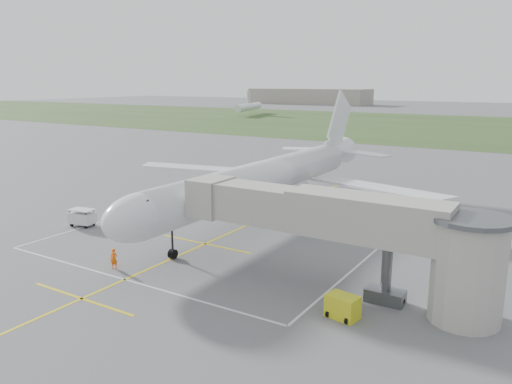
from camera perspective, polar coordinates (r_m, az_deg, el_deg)
The scene contains 11 objects.
ground at distance 54.47m, azimuth 0.59°, elevation -3.12°, with size 700.00×700.00×0.00m, color #5D5D5F.
grass_strip at distance 177.60m, azimuth 23.01°, elevation 6.80°, with size 700.00×120.00×0.02m, color #32471F.
apron_markings at distance 49.78m, azimuth -2.89°, elevation -4.64°, with size 28.20×60.00×0.01m.
airliner at distance 54.08m, azimuth 1.01°, elevation 1.55°, with size 38.93×46.75×13.52m.
jet_bridge at distance 34.85m, azimuth 11.34°, elevation -4.30°, with size 23.40×5.00×7.20m.
gpu_unit at distance 32.84m, azimuth 9.86°, elevation -12.80°, with size 2.19×1.71×1.50m.
baggage_cart at distance 54.75m, azimuth -19.24°, elevation -2.76°, with size 2.77×1.92×1.78m.
ramp_worker_nose at distance 41.77m, azimuth -15.93°, elevation -7.35°, with size 0.61×0.40×1.66m, color #FD5D08.
ramp_worker_wing at distance 60.18m, azimuth -4.06°, elevation -0.79°, with size 0.84×0.65×1.72m, color #D84A06.
distant_hangars at distance 313.24m, azimuth 24.15°, elevation 9.71°, with size 345.00×49.00×12.00m.
distant_aircraft at distance 207.46m, azimuth 21.36°, elevation 8.61°, with size 183.24×55.77×8.85m.
Camera 1 is at (27.11, -44.90, 14.68)m, focal length 35.00 mm.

